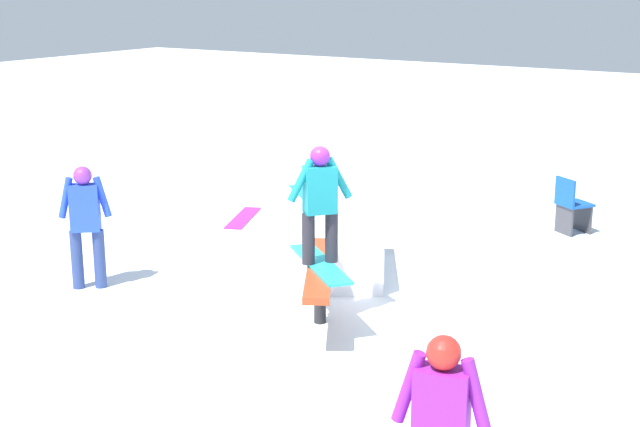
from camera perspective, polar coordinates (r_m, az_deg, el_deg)
ground_plane at (r=10.26m, az=0.00°, el=-6.98°), size 60.00×60.00×0.00m
rail_feature at (r=10.06m, az=0.00°, el=-3.91°), size 1.99×1.32×0.69m
snow_kicker_ramp at (r=11.82m, az=0.34°, el=-2.52°), size 2.31×2.20×0.57m
main_rider_on_rail at (r=9.83m, az=0.00°, el=0.39°), size 1.18×1.33×1.36m
bystander_blue at (r=11.48m, az=-14.77°, el=-0.44°), size 0.48×0.56×1.57m
loose_snowboard_magenta at (r=14.61m, az=-4.94°, el=-0.28°), size 1.34×0.77×0.02m
loose_snowboard_cyan at (r=16.24m, az=-1.02°, el=1.31°), size 1.08×1.14×0.02m
folding_chair at (r=14.17m, az=15.81°, el=0.40°), size 0.61×0.61×0.88m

